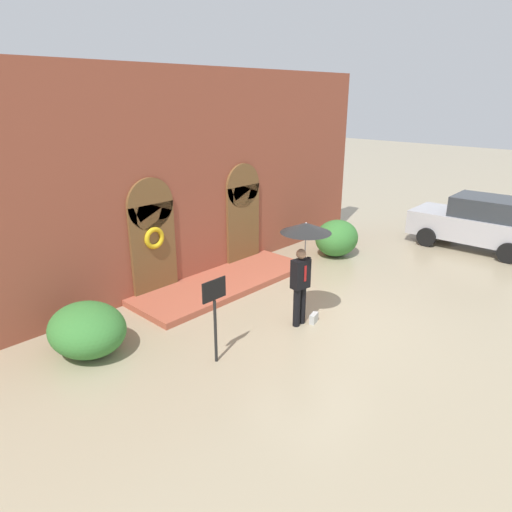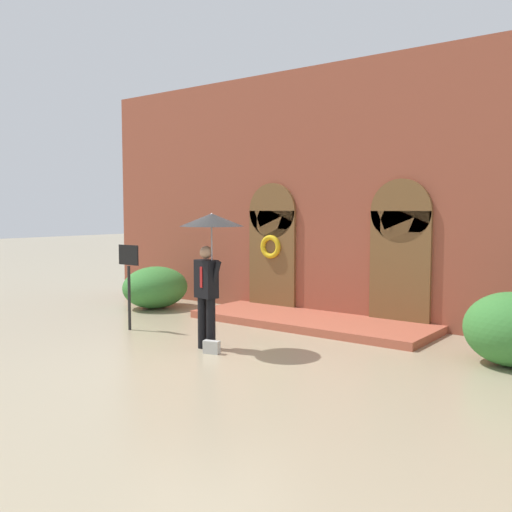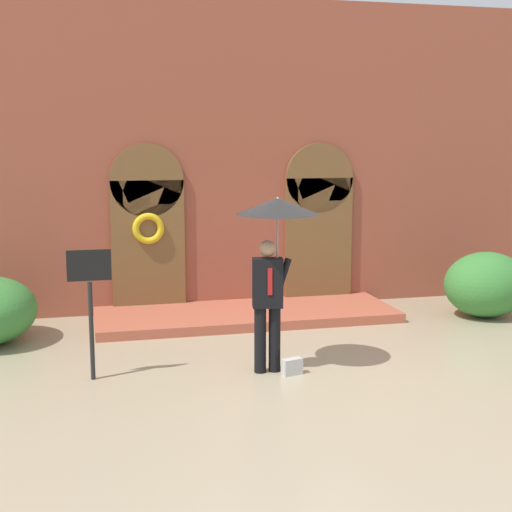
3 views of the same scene
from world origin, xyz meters
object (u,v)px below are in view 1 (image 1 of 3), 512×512
handbag (314,318)px  shrub_left (87,329)px  shrub_right (337,238)px  parked_car (479,222)px  sign_post (215,307)px  person_with_umbrella (304,243)px

handbag → shrub_left: shrub_left is taller
handbag → shrub_right: shrub_right is taller
handbag → parked_car: size_ratio=0.07×
shrub_right → parked_car: parked_car is taller
shrub_right → sign_post: bearing=-165.2°
person_with_umbrella → sign_post: person_with_umbrella is taller
handbag → shrub_left: (-4.12, 2.55, 0.40)m
handbag → sign_post: sign_post is taller
shrub_left → shrub_right: bearing=-2.1°
person_with_umbrella → shrub_left: bearing=149.0°
parked_car → sign_post: bearing=173.6°
handbag → sign_post: 2.83m
person_with_umbrella → handbag: bearing=-46.1°
shrub_left → handbag: bearing=-31.8°
shrub_right → parked_car: bearing=-37.8°
person_with_umbrella → parked_car: person_with_umbrella is taller
person_with_umbrella → handbag: size_ratio=8.44×
person_with_umbrella → handbag: 1.82m
shrub_left → shrub_right: 8.36m
shrub_left → shrub_right: shrub_right is taller
sign_post → handbag: bearing=-9.5°
shrub_left → parked_car: 12.68m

